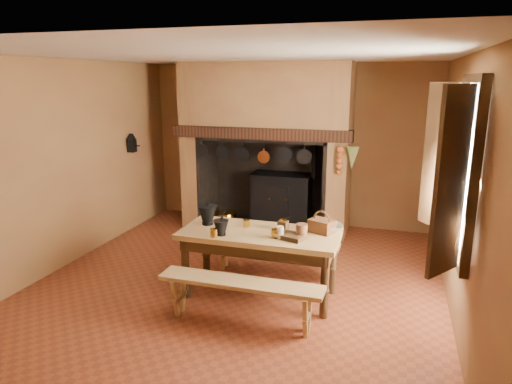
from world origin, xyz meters
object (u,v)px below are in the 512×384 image
iron_range (282,199)px  work_table (260,242)px  coffee_grinder (283,225)px  wicker_basket (321,225)px  bench_front (240,292)px  mixing_bowl (330,228)px

iron_range → work_table: bearing=-81.7°
coffee_grinder → wicker_basket: wicker_basket is taller
bench_front → mixing_bowl: 1.33m
bench_front → wicker_basket: size_ratio=5.38×
iron_range → bench_front: size_ratio=0.91×
bench_front → mixing_bowl: (0.78, 0.98, 0.47)m
coffee_grinder → wicker_basket: size_ratio=0.51×
work_table → coffee_grinder: size_ratio=11.04×
iron_range → wicker_basket: (1.08, -2.49, 0.40)m
coffee_grinder → work_table: bearing=-139.9°
work_table → mixing_bowl: size_ratio=6.11×
coffee_grinder → wicker_basket: (0.45, 0.04, 0.02)m
mixing_bowl → wicker_basket: bearing=-137.1°
mixing_bowl → wicker_basket: (-0.09, -0.08, 0.05)m
mixing_bowl → bench_front: bearing=-128.5°
bench_front → coffee_grinder: coffee_grinder is taller
mixing_bowl → iron_range: bearing=115.9°
wicker_basket → bench_front: bearing=-104.7°
iron_range → wicker_basket: iron_range is taller
work_table → mixing_bowl: 0.84m
work_table → wicker_basket: size_ratio=5.66×
iron_range → mixing_bowl: 2.70m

